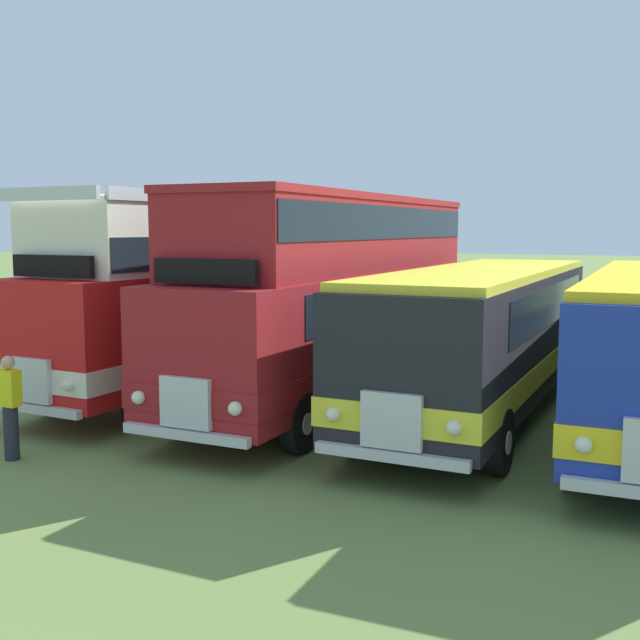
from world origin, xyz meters
TOP-DOWN VIEW (x-y plane):
  - bus_first_in_row at (-9.96, -0.21)m, footprint 2.72×10.06m
  - bus_second_in_row at (-6.65, 0.34)m, footprint 2.80×11.64m
  - bus_third_in_row at (-3.32, 0.01)m, footprint 2.71×10.39m
  - marshal_person at (-9.48, -6.29)m, footprint 0.36×0.24m

SIDE VIEW (x-z plane):
  - marshal_person at x=-9.48m, z-range 0.02..1.75m
  - bus_third_in_row at x=-3.32m, z-range 0.26..3.25m
  - bus_first_in_row at x=-9.96m, z-range 0.10..4.62m
  - bus_second_in_row at x=-6.65m, z-range 0.23..4.72m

